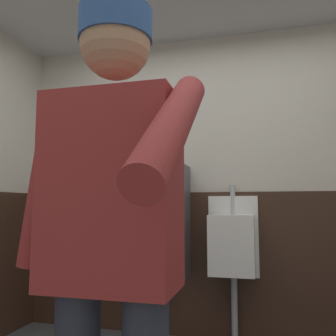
{
  "coord_description": "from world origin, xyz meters",
  "views": [
    {
      "loc": [
        0.4,
        -1.45,
        1.07
      ],
      "look_at": [
        -0.02,
        0.18,
        1.25
      ],
      "focal_mm": 37.88,
      "sensor_mm": 36.0,
      "label": 1
    }
  ],
  "objects_px": {
    "urinal_left": "(141,241)",
    "person": "(111,225)",
    "urinal_middle": "(232,243)",
    "soap_dispenser": "(171,172)"
  },
  "relations": [
    {
      "from": "urinal_middle",
      "to": "soap_dispenser",
      "type": "xyz_separation_m",
      "value": [
        -0.52,
        0.12,
        0.59
      ]
    },
    {
      "from": "urinal_left",
      "to": "urinal_middle",
      "type": "height_order",
      "value": "same"
    },
    {
      "from": "urinal_left",
      "to": "person",
      "type": "relative_size",
      "value": 0.72
    },
    {
      "from": "urinal_left",
      "to": "person",
      "type": "bearing_deg",
      "value": -73.94
    },
    {
      "from": "urinal_left",
      "to": "person",
      "type": "xyz_separation_m",
      "value": [
        0.52,
        -1.82,
        0.23
      ]
    },
    {
      "from": "soap_dispenser",
      "to": "person",
      "type": "bearing_deg",
      "value": -81.22
    },
    {
      "from": "person",
      "to": "soap_dispenser",
      "type": "bearing_deg",
      "value": 98.78
    },
    {
      "from": "urinal_middle",
      "to": "person",
      "type": "xyz_separation_m",
      "value": [
        -0.23,
        -1.82,
        0.23
      ]
    },
    {
      "from": "urinal_middle",
      "to": "person",
      "type": "relative_size",
      "value": 0.72
    },
    {
      "from": "urinal_left",
      "to": "person",
      "type": "height_order",
      "value": "person"
    }
  ]
}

